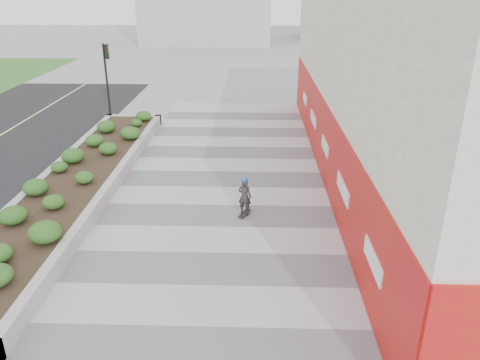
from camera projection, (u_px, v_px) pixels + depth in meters
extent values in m
plane|color=gray|center=(203.00, 310.00, 11.37)|extent=(160.00, 160.00, 0.00)
cube|color=#A8A8AD|center=(213.00, 246.00, 14.12)|extent=(8.00, 36.00, 0.01)
cube|color=#C0B4A4|center=(406.00, 77.00, 17.88)|extent=(6.00, 24.00, 8.00)
cube|color=#B6250E|center=(324.00, 139.00, 18.94)|extent=(0.12, 24.00, 3.00)
cube|color=#9E9EA0|center=(134.00, 120.00, 25.99)|extent=(3.00, 0.30, 0.55)
cube|color=#9E9EA0|center=(44.00, 182.00, 17.89)|extent=(0.30, 18.00, 0.55)
cube|color=#9E9EA0|center=(113.00, 183.00, 17.82)|extent=(0.30, 18.00, 0.55)
cube|color=#2D2116|center=(79.00, 183.00, 17.86)|extent=(2.40, 17.40, 0.50)
cylinder|color=black|center=(107.00, 81.00, 26.85)|extent=(0.12, 0.12, 4.20)
cube|color=black|center=(107.00, 52.00, 26.20)|extent=(0.18, 0.28, 0.80)
cylinder|color=#595654|center=(230.00, 246.00, 14.11)|extent=(0.44, 0.44, 0.01)
cube|color=black|center=(245.00, 213.00, 15.97)|extent=(0.44, 0.74, 0.02)
imported|color=#2A2A30|center=(245.00, 196.00, 15.72)|extent=(0.52, 0.42, 1.25)
sphere|color=blue|center=(245.00, 181.00, 15.49)|extent=(0.23, 0.23, 0.23)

